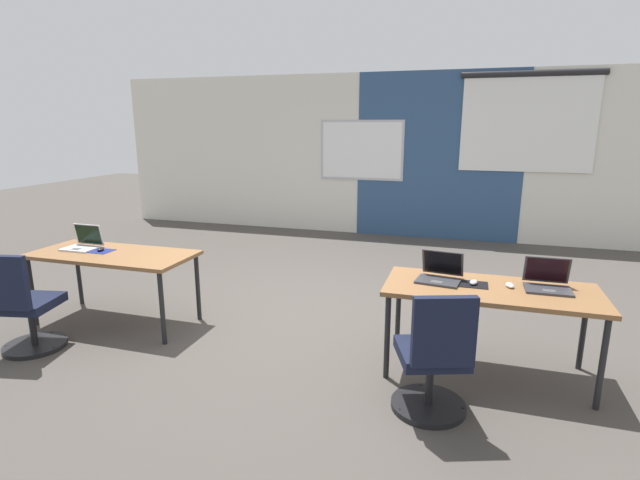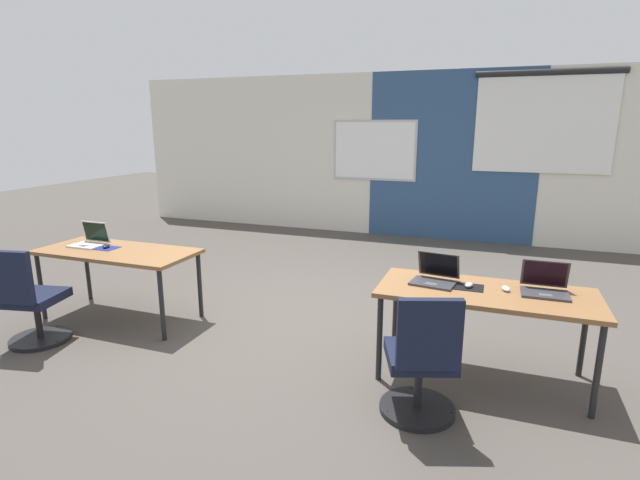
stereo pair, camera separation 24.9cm
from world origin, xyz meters
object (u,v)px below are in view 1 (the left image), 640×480
at_px(laptop_near_left_end, 83,244).
at_px(mouse_near_right_inner, 474,282).
at_px(laptop_near_right_end, 548,283).
at_px(desk_near_left, 113,259).
at_px(chair_near_left_end, 24,311).
at_px(desk_near_right, 490,295).
at_px(laptop_near_right_inner, 440,275).
at_px(mouse_near_right_end, 510,285).
at_px(mouse_near_left_end, 101,249).
at_px(chair_near_right_inner, 434,364).

xyz_separation_m(laptop_near_left_end, mouse_near_right_inner, (3.76, -0.02, -0.03)).
height_order(laptop_near_right_end, laptop_near_left_end, laptop_near_left_end).
distance_m(desk_near_left, laptop_near_left_end, 0.41).
bearing_deg(chair_near_left_end, desk_near_right, 179.64).
height_order(desk_near_right, laptop_near_right_inner, laptop_near_right_inner).
bearing_deg(mouse_near_right_inner, laptop_near_right_end, 6.80).
height_order(mouse_near_right_end, mouse_near_left_end, mouse_near_left_end).
relative_size(laptop_near_left_end, chair_near_right_inner, 0.36).
bearing_deg(mouse_near_left_end, chair_near_left_end, -101.34).
xyz_separation_m(desk_near_right, mouse_near_left_end, (-3.65, 0.02, 0.08)).
height_order(laptop_near_left_end, chair_near_right_inner, laptop_near_left_end).
distance_m(laptop_near_left_end, mouse_near_right_inner, 3.76).
xyz_separation_m(mouse_near_left_end, laptop_near_right_inner, (3.26, 0.05, 0.03)).
bearing_deg(mouse_near_left_end, desk_near_left, -5.86).
height_order(desk_near_right, chair_near_left_end, chair_near_left_end).
relative_size(mouse_near_right_end, mouse_near_left_end, 1.00).
bearing_deg(mouse_near_left_end, laptop_near_left_end, 170.72).
xyz_separation_m(desk_near_right, laptop_near_right_end, (0.41, 0.10, 0.11)).
relative_size(mouse_near_right_end, chair_near_left_end, 0.12).
xyz_separation_m(desk_near_right, chair_near_right_inner, (-0.36, -0.70, -0.28)).
relative_size(desk_near_left, laptop_near_right_inner, 4.32).
relative_size(laptop_near_right_inner, chair_near_right_inner, 0.40).
relative_size(laptop_near_right_end, laptop_near_left_end, 1.01).
bearing_deg(desk_near_left, laptop_near_right_end, 1.44).
xyz_separation_m(mouse_near_right_inner, chair_near_right_inner, (-0.23, -0.74, -0.36)).
height_order(mouse_near_left_end, mouse_near_right_inner, same).
bearing_deg(desk_near_left, mouse_near_right_end, 0.83).
bearing_deg(laptop_near_right_end, laptop_near_right_inner, -178.38).
bearing_deg(desk_near_right, laptop_near_right_inner, 170.46).
relative_size(mouse_near_left_end, laptop_near_right_inner, 0.30).
bearing_deg(chair_near_left_end, mouse_near_right_end, 179.99).
bearing_deg(laptop_near_left_end, chair_near_right_inner, -11.76).
xyz_separation_m(laptop_near_right_end, mouse_near_left_end, (-4.05, -0.08, -0.03)).
relative_size(desk_near_right, chair_near_left_end, 1.74).
xyz_separation_m(desk_near_left, mouse_near_right_inner, (3.37, 0.03, 0.08)).
height_order(desk_near_left, chair_near_right_inner, chair_near_right_inner).
height_order(desk_near_right, laptop_near_left_end, laptop_near_left_end).
relative_size(mouse_near_right_inner, chair_near_right_inner, 0.12).
height_order(laptop_near_right_inner, mouse_near_right_inner, laptop_near_right_inner).
xyz_separation_m(mouse_near_right_end, mouse_near_left_end, (-3.79, -0.04, 0.00)).
distance_m(chair_near_left_end, mouse_near_right_inner, 3.78).
distance_m(laptop_near_left_end, chair_near_right_inner, 3.63).
distance_m(mouse_near_right_end, mouse_near_left_end, 3.79).
bearing_deg(mouse_near_right_inner, laptop_near_right_inner, 173.19).
xyz_separation_m(mouse_near_left_end, chair_near_right_inner, (3.29, -0.72, -0.36)).
distance_m(laptop_near_right_end, chair_near_right_inner, 1.18).
distance_m(laptop_near_left_end, laptop_near_right_inner, 3.50).
xyz_separation_m(desk_near_left, mouse_near_left_end, (-0.15, 0.02, 0.08)).
xyz_separation_m(laptop_near_right_end, mouse_near_right_end, (-0.27, -0.05, -0.03)).
bearing_deg(chair_near_right_inner, laptop_near_left_end, -31.31).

